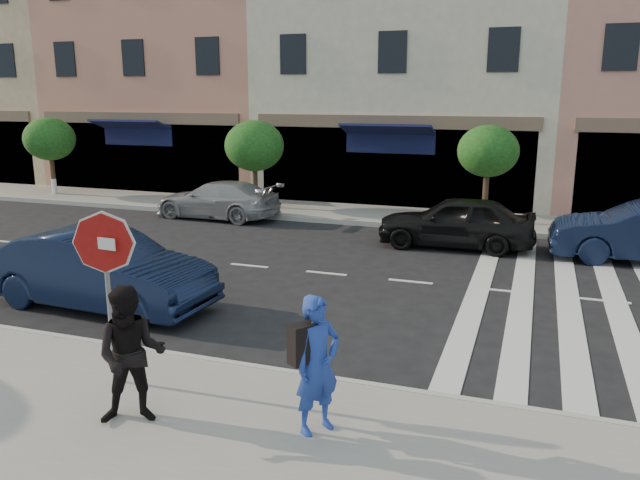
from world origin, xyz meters
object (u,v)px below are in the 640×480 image
(stop_sign, at_px, (105,259))
(car_far_mid, at_px, (456,222))
(walker, at_px, (131,355))
(car_near_mid, at_px, (100,270))
(car_far_left, at_px, (217,200))
(photographer, at_px, (317,365))

(stop_sign, height_order, car_far_mid, stop_sign)
(stop_sign, relative_size, walker, 1.41)
(stop_sign, height_order, car_near_mid, stop_sign)
(car_near_mid, distance_m, car_far_mid, 9.40)
(car_near_mid, bearing_deg, walker, -134.27)
(stop_sign, bearing_deg, walker, -35.76)
(car_near_mid, xyz_separation_m, car_far_left, (-2.20, 8.80, -0.14))
(walker, height_order, car_far_mid, walker)
(car_near_mid, bearing_deg, car_far_left, 17.14)
(stop_sign, relative_size, car_near_mid, 0.53)
(stop_sign, distance_m, car_far_left, 12.70)
(photographer, xyz_separation_m, walker, (-2.21, -0.55, 0.02))
(car_far_mid, bearing_deg, stop_sign, -20.42)
(stop_sign, bearing_deg, car_near_mid, 136.18)
(stop_sign, relative_size, car_far_left, 0.57)
(walker, bearing_deg, car_far_left, 87.57)
(photographer, xyz_separation_m, car_far_mid, (0.28, 10.49, -0.28))
(car_near_mid, height_order, car_far_mid, car_near_mid)
(car_near_mid, distance_m, car_far_left, 9.07)
(stop_sign, height_order, car_far_left, stop_sign)
(photographer, xyz_separation_m, car_near_mid, (-5.65, 3.19, -0.23))
(photographer, bearing_deg, stop_sign, 119.29)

